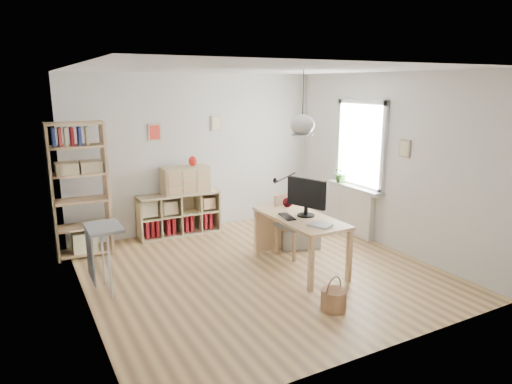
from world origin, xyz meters
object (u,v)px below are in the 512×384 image
desk (300,223)px  storage_chest (298,232)px  chair (292,221)px  tall_bookshelf (79,185)px  cube_shelf (177,217)px  monitor (306,195)px  drawer_chest (185,180)px

desk → storage_chest: 1.03m
chair → tall_bookshelf: bearing=141.0°
cube_shelf → monitor: size_ratio=2.41×
storage_chest → monitor: monitor is taller
desk → monitor: 0.40m
cube_shelf → tall_bookshelf: tall_bookshelf is taller
tall_bookshelf → desk: bearing=-37.0°
tall_bookshelf → drawer_chest: bearing=8.0°
chair → storage_chest: chair is taller
desk → drawer_chest: bearing=111.7°
tall_bookshelf → chair: size_ratio=2.19×
cube_shelf → monitor: monitor is taller
cube_shelf → desk: bearing=-65.4°
tall_bookshelf → storage_chest: size_ratio=2.37×
desk → tall_bookshelf: bearing=143.0°
desk → chair: size_ratio=1.64×
monitor → tall_bookshelf: bearing=122.7°
tall_bookshelf → monitor: size_ratio=3.44×
monitor → storage_chest: bearing=42.2°
chair → drawer_chest: drawer_chest is taller
cube_shelf → drawer_chest: drawer_chest is taller
desk → monitor: (0.08, -0.02, 0.39)m
cube_shelf → storage_chest: 2.09m
storage_chest → monitor: 1.23m
tall_bookshelf → storage_chest: bearing=-20.7°
cube_shelf → chair: bearing=-55.0°
cube_shelf → drawer_chest: size_ratio=1.78×
desk → storage_chest: (0.49, 0.79, -0.44)m
storage_chest → monitor: size_ratio=1.45×
storage_chest → desk: bearing=-105.1°
chair → drawer_chest: size_ratio=1.16×
storage_chest → drawer_chest: drawer_chest is taller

